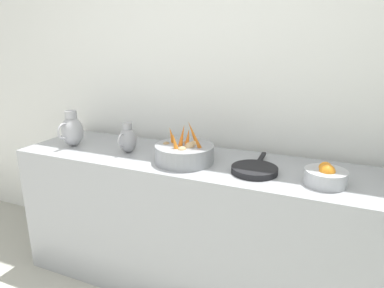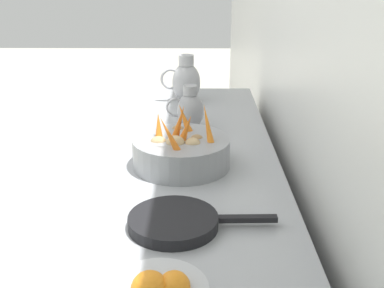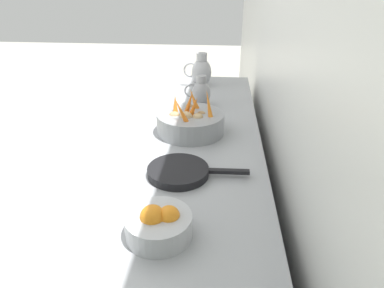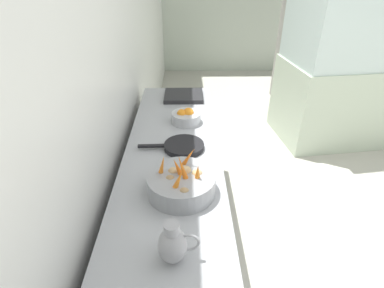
{
  "view_description": "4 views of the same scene",
  "coord_description": "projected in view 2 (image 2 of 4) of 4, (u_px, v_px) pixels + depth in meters",
  "views": [
    {
      "loc": [
        0.33,
        0.78,
        1.62
      ],
      "look_at": [
        -1.51,
        -0.01,
        1.02
      ],
      "focal_mm": 31.92,
      "sensor_mm": 36.0,
      "label": 1
    },
    {
      "loc": [
        -1.52,
        1.59,
        1.64
      ],
      "look_at": [
        -1.51,
        -0.08,
        0.99
      ],
      "focal_mm": 44.68,
      "sensor_mm": 36.0,
      "label": 2
    },
    {
      "loc": [
        -1.63,
        1.59,
        1.66
      ],
      "look_at": [
        -1.5,
        0.22,
        0.98
      ],
      "focal_mm": 30.99,
      "sensor_mm": 36.0,
      "label": 3
    },
    {
      "loc": [
        -1.43,
        -1.31,
        1.98
      ],
      "look_at": [
        -1.41,
        0.19,
        1.07
      ],
      "focal_mm": 28.67,
      "sensor_mm": 36.0,
      "label": 4
    }
  ],
  "objects": [
    {
      "name": "metal_pitcher_tall",
      "position": [
        186.0,
        81.0,
        2.55
      ],
      "size": [
        0.21,
        0.15,
        0.25
      ],
      "color": "#A3A3A8",
      "rests_on": "prep_counter"
    },
    {
      "name": "metal_pitcher_short",
      "position": [
        190.0,
        109.0,
        2.15
      ],
      "size": [
        0.17,
        0.12,
        0.2
      ],
      "color": "#939399",
      "rests_on": "prep_counter"
    },
    {
      "name": "skillet_on_counter",
      "position": [
        175.0,
        221.0,
        1.37
      ],
      "size": [
        0.43,
        0.26,
        0.03
      ],
      "color": "black",
      "rests_on": "prep_counter"
    },
    {
      "name": "vegetable_colander",
      "position": [
        181.0,
        151.0,
        1.76
      ],
      "size": [
        0.36,
        0.36,
        0.24
      ],
      "color": "gray",
      "rests_on": "prep_counter"
    }
  ]
}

